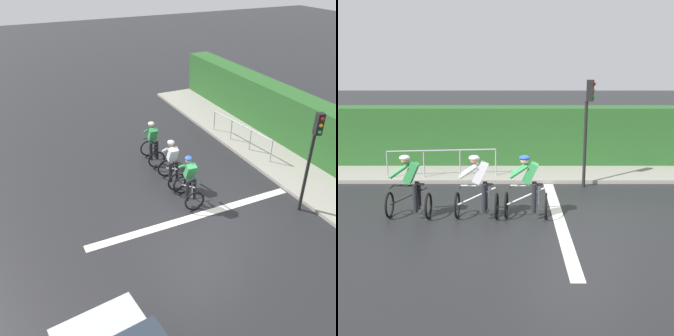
# 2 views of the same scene
# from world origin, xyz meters

# --- Properties ---
(ground_plane) EXTENTS (80.00, 80.00, 0.00)m
(ground_plane) POSITION_xyz_m (0.00, 0.00, 0.00)
(ground_plane) COLOR black
(sidewalk_kerb) EXTENTS (2.80, 18.81, 0.12)m
(sidewalk_kerb) POSITION_xyz_m (4.95, 2.00, 0.06)
(sidewalk_kerb) COLOR gray
(sidewalk_kerb) RESTS_ON ground
(stone_wall_low) EXTENTS (0.44, 18.81, 0.42)m
(stone_wall_low) POSITION_xyz_m (5.85, 2.00, 0.21)
(stone_wall_low) COLOR tan
(stone_wall_low) RESTS_ON ground
(hedge_wall) EXTENTS (1.10, 18.81, 2.19)m
(hedge_wall) POSITION_xyz_m (6.15, 2.00, 1.09)
(hedge_wall) COLOR #265623
(hedge_wall) RESTS_ON ground
(road_marking_stop_line) EXTENTS (7.00, 0.30, 0.01)m
(road_marking_stop_line) POSITION_xyz_m (0.00, 0.48, 0.00)
(road_marking_stop_line) COLOR silver
(road_marking_stop_line) RESTS_ON ground
(cyclist_lead) EXTENTS (0.76, 1.13, 1.66)m
(cyclist_lead) POSITION_xyz_m (0.21, 4.30, 0.80)
(cyclist_lead) COLOR black
(cyclist_lead) RESTS_ON ground
(cyclist_second) EXTENTS (0.75, 1.12, 1.66)m
(cyclist_second) POSITION_xyz_m (0.19, 2.55, 0.80)
(cyclist_second) COLOR black
(cyclist_second) RESTS_ON ground
(cyclist_mid) EXTENTS (0.77, 1.13, 1.66)m
(cyclist_mid) POSITION_xyz_m (0.20, 1.29, 0.80)
(cyclist_mid) COLOR black
(cyclist_mid) RESTS_ON ground
(traffic_light_near_crossing) EXTENTS (0.25, 0.31, 3.34)m
(traffic_light_near_crossing) POSITION_xyz_m (3.19, -0.66, 2.22)
(traffic_light_near_crossing) COLOR black
(traffic_light_near_crossing) RESTS_ON ground
(pedestrian_railing_kerbside) EXTENTS (0.43, 3.57, 1.03)m
(pedestrian_railing_kerbside) POSITION_xyz_m (4.05, 3.95, 0.79)
(pedestrian_railing_kerbside) COLOR #999EA3
(pedestrian_railing_kerbside) RESTS_ON ground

